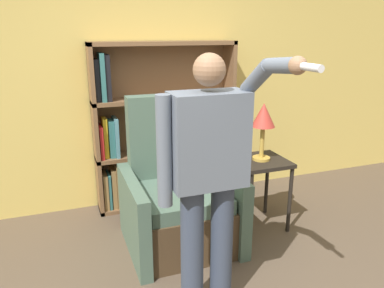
# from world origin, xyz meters

# --- Properties ---
(wall_back) EXTENTS (8.00, 0.06, 2.80)m
(wall_back) POSITION_xyz_m (0.00, 2.03, 1.40)
(wall_back) COLOR #E0C160
(wall_back) RESTS_ON ground_plane
(bookcase) EXTENTS (1.49, 0.28, 1.73)m
(bookcase) POSITION_xyz_m (0.08, 1.87, 0.85)
(bookcase) COLOR brown
(bookcase) RESTS_ON ground_plane
(armchair) EXTENTS (0.93, 0.90, 1.29)m
(armchair) POSITION_xyz_m (0.08, 1.04, 0.39)
(armchair) COLOR #4C3823
(armchair) RESTS_ON ground_plane
(person_standing) EXTENTS (0.61, 0.78, 1.72)m
(person_standing) POSITION_xyz_m (-0.01, 0.13, 0.99)
(person_standing) COLOR #384256
(person_standing) RESTS_ON ground_plane
(side_table) EXTENTS (0.47, 0.47, 0.68)m
(side_table) POSITION_xyz_m (0.90, 1.03, 0.56)
(side_table) COLOR black
(side_table) RESTS_ON ground_plane
(table_lamp) EXTENTS (0.21, 0.21, 0.53)m
(table_lamp) POSITION_xyz_m (0.90, 1.03, 1.07)
(table_lamp) COLOR gold
(table_lamp) RESTS_ON side_table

